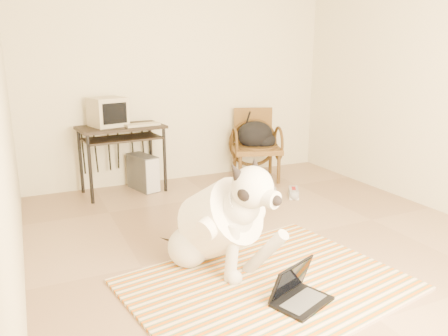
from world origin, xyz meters
TOP-DOWN VIEW (x-y plane):
  - floor at (0.00, 0.00)m, footprint 4.50×4.50m
  - wall_back at (0.00, 2.25)m, footprint 4.50×0.00m
  - wall_left at (-2.00, 0.00)m, footprint 0.00×4.50m
  - wall_right at (2.00, 0.00)m, footprint 0.00×4.50m
  - rug at (-0.42, -0.67)m, footprint 2.09×1.73m
  - dog at (-0.62, -0.28)m, footprint 0.74×1.18m
  - laptop at (-0.36, -0.95)m, footprint 0.45×0.39m
  - computer_desk at (-0.87, 1.94)m, footprint 1.01×0.62m
  - crt_monitor at (-0.99, 2.00)m, footprint 0.45×0.43m
  - desk_keyboard at (-0.64, 1.86)m, footprint 0.42×0.21m
  - pc_tower at (-0.63, 1.95)m, footprint 0.31×0.49m
  - rattan_chair at (0.85, 1.84)m, footprint 0.75×0.74m
  - backpack at (0.83, 1.77)m, footprint 0.48×0.40m
  - sneaker_left at (0.62, 1.18)m, footprint 0.21×0.30m
  - sneaker_right at (0.88, 0.95)m, footprint 0.23×0.29m

SIDE VIEW (x-z plane):
  - floor at x=0.00m, z-range 0.00..0.00m
  - rug at x=-0.42m, z-range 0.00..0.02m
  - sneaker_right at x=0.88m, z-range -0.01..0.09m
  - sneaker_left at x=0.62m, z-range -0.01..0.09m
  - laptop at x=-0.36m, z-range -0.05..0.22m
  - pc_tower at x=-0.63m, z-range 0.00..0.43m
  - dog at x=-0.62m, z-range -0.10..0.85m
  - rattan_chair at x=0.85m, z-range 0.00..0.91m
  - backpack at x=0.83m, z-range 0.41..0.76m
  - computer_desk at x=-0.87m, z-range 0.29..1.09m
  - desk_keyboard at x=-0.64m, z-range 0.80..0.83m
  - crt_monitor at x=-0.99m, z-range 0.80..1.13m
  - wall_back at x=0.00m, z-range -0.90..3.60m
  - wall_left at x=-2.00m, z-range -0.90..3.60m
  - wall_right at x=2.00m, z-range -0.90..3.60m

